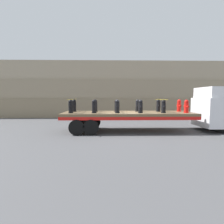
# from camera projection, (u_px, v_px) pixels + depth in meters

# --- Properties ---
(ground_plane) EXTENTS (120.00, 120.00, 0.00)m
(ground_plane) POSITION_uv_depth(u_px,v_px,m) (128.00, 131.00, 11.69)
(ground_plane) COLOR #474749
(rock_cliff) EXTENTS (60.00, 3.30, 6.25)m
(rock_cliff) POSITION_uv_depth(u_px,v_px,m) (119.00, 90.00, 20.50)
(rock_cliff) COLOR #84755B
(rock_cliff) RESTS_ON ground_plane
(truck_cab) EXTENTS (2.49, 2.61, 2.92)m
(truck_cab) POSITION_uv_depth(u_px,v_px,m) (219.00, 109.00, 11.71)
(truck_cab) COLOR silver
(truck_cab) RESTS_ON ground_plane
(flatbed_trailer) EXTENTS (8.51, 2.67, 1.26)m
(flatbed_trailer) POSITION_uv_depth(u_px,v_px,m) (119.00, 116.00, 11.59)
(flatbed_trailer) COLOR brown
(flatbed_trailer) RESTS_ON ground_plane
(fire_hydrant_black_near_0) EXTENTS (0.34, 0.58, 0.84)m
(fire_hydrant_black_near_0) POSITION_uv_depth(u_px,v_px,m) (71.00, 107.00, 10.89)
(fire_hydrant_black_near_0) COLOR black
(fire_hydrant_black_near_0) RESTS_ON flatbed_trailer
(fire_hydrant_black_far_0) EXTENTS (0.34, 0.58, 0.84)m
(fire_hydrant_black_far_0) POSITION_uv_depth(u_px,v_px,m) (74.00, 106.00, 12.02)
(fire_hydrant_black_far_0) COLOR black
(fire_hydrant_black_far_0) RESTS_ON flatbed_trailer
(fire_hydrant_black_near_1) EXTENTS (0.34, 0.58, 0.84)m
(fire_hydrant_black_near_1) POSITION_uv_depth(u_px,v_px,m) (94.00, 107.00, 10.93)
(fire_hydrant_black_near_1) COLOR black
(fire_hydrant_black_near_1) RESTS_ON flatbed_trailer
(fire_hydrant_black_far_1) EXTENTS (0.34, 0.58, 0.84)m
(fire_hydrant_black_far_1) POSITION_uv_depth(u_px,v_px,m) (95.00, 106.00, 12.06)
(fire_hydrant_black_far_1) COLOR black
(fire_hydrant_black_far_1) RESTS_ON flatbed_trailer
(fire_hydrant_black_near_2) EXTENTS (0.34, 0.58, 0.84)m
(fire_hydrant_black_near_2) POSITION_uv_depth(u_px,v_px,m) (117.00, 107.00, 10.96)
(fire_hydrant_black_near_2) COLOR black
(fire_hydrant_black_near_2) RESTS_ON flatbed_trailer
(fire_hydrant_black_far_2) EXTENTS (0.34, 0.58, 0.84)m
(fire_hydrant_black_far_2) POSITION_uv_depth(u_px,v_px,m) (116.00, 106.00, 12.09)
(fire_hydrant_black_far_2) COLOR black
(fire_hydrant_black_far_2) RESTS_ON flatbed_trailer
(fire_hydrant_black_near_3) EXTENTS (0.34, 0.58, 0.84)m
(fire_hydrant_black_near_3) POSITION_uv_depth(u_px,v_px,m) (141.00, 107.00, 11.00)
(fire_hydrant_black_near_3) COLOR black
(fire_hydrant_black_near_3) RESTS_ON flatbed_trailer
(fire_hydrant_black_far_3) EXTENTS (0.34, 0.58, 0.84)m
(fire_hydrant_black_far_3) POSITION_uv_depth(u_px,v_px,m) (137.00, 106.00, 12.13)
(fire_hydrant_black_far_3) COLOR black
(fire_hydrant_black_far_3) RESTS_ON flatbed_trailer
(fire_hydrant_black_near_4) EXTENTS (0.34, 0.58, 0.84)m
(fire_hydrant_black_near_4) POSITION_uv_depth(u_px,v_px,m) (164.00, 106.00, 11.04)
(fire_hydrant_black_near_4) COLOR black
(fire_hydrant_black_near_4) RESTS_ON flatbed_trailer
(fire_hydrant_black_far_4) EXTENTS (0.34, 0.58, 0.84)m
(fire_hydrant_black_far_4) POSITION_uv_depth(u_px,v_px,m) (158.00, 106.00, 12.17)
(fire_hydrant_black_far_4) COLOR black
(fire_hydrant_black_far_4) RESTS_ON flatbed_trailer
(fire_hydrant_red_near_5) EXTENTS (0.34, 0.58, 0.84)m
(fire_hydrant_red_near_5) POSITION_uv_depth(u_px,v_px,m) (186.00, 106.00, 11.07)
(fire_hydrant_red_near_5) COLOR red
(fire_hydrant_red_near_5) RESTS_ON flatbed_trailer
(fire_hydrant_red_far_5) EXTENTS (0.34, 0.58, 0.84)m
(fire_hydrant_red_far_5) POSITION_uv_depth(u_px,v_px,m) (179.00, 106.00, 12.20)
(fire_hydrant_red_far_5) COLOR red
(fire_hydrant_red_far_5) RESTS_ON flatbed_trailer
(cargo_strap_rear) EXTENTS (0.05, 2.78, 0.01)m
(cargo_strap_rear) POSITION_uv_depth(u_px,v_px,m) (72.00, 99.00, 11.42)
(cargo_strap_rear) COLOR yellow
(cargo_strap_rear) RESTS_ON fire_hydrant_black_near_0
(cargo_strap_middle) EXTENTS (0.05, 2.78, 0.01)m
(cargo_strap_middle) POSITION_uv_depth(u_px,v_px,m) (161.00, 99.00, 11.56)
(cargo_strap_middle) COLOR yellow
(cargo_strap_middle) RESTS_ON fire_hydrant_black_near_4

